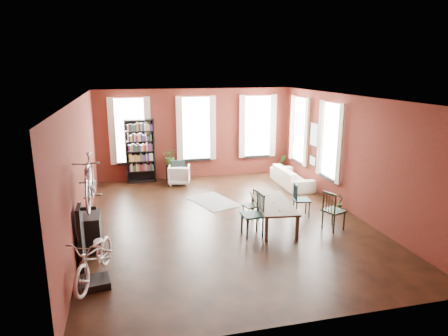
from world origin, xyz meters
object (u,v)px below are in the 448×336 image
object	(u,v)px
dining_chair_d	(302,200)
bike_trainer	(96,283)
dining_chair_a	(252,215)
bookshelf	(140,151)
dining_table	(273,214)
dining_chair_c	(334,211)
console_table	(92,231)
white_armchair	(179,174)
plant_stand	(171,173)
dining_chair_b	(251,206)
bicycle_floor	(93,236)
cream_sofa	(292,174)

from	to	relation	value
dining_chair_d	bike_trainer	size ratio (longest dim) A/B	1.87
dining_chair_a	bookshelf	bearing A→B (deg)	-158.90
dining_table	dining_chair_c	distance (m)	1.49
dining_table	dining_chair_a	size ratio (longest dim) A/B	1.82
dining_table	console_table	xyz separation A→B (m)	(-4.33, -0.22, 0.08)
bookshelf	white_armchair	world-z (taller)	bookshelf
dining_chair_a	white_armchair	size ratio (longest dim) A/B	1.43
plant_stand	white_armchair	bearing A→B (deg)	-65.50
dining_chair_c	dining_chair_b	bearing A→B (deg)	38.49
dining_table	bike_trainer	world-z (taller)	dining_table
dining_table	dining_chair_a	world-z (taller)	dining_chair_a
dining_table	bicycle_floor	bearing A→B (deg)	-147.74
console_table	bicycle_floor	distance (m)	1.82
bookshelf	bicycle_floor	bearing A→B (deg)	-99.00
dining_chair_a	dining_chair_c	bearing A→B (deg)	83.70
dining_chair_d	console_table	size ratio (longest dim) A/B	1.13
dining_table	bicycle_floor	world-z (taller)	bicycle_floor
bicycle_floor	cream_sofa	bearing A→B (deg)	57.63
dining_table	bookshelf	world-z (taller)	bookshelf
dining_chair_b	white_armchair	distance (m)	4.05
bike_trainer	bookshelf	bearing A→B (deg)	80.84
bookshelf	console_table	world-z (taller)	bookshelf
dining_chair_a	bike_trainer	xyz separation A→B (m)	(-3.49, -1.53, -0.45)
white_armchair	plant_stand	world-z (taller)	white_armchair
dining_table	bike_trainer	xyz separation A→B (m)	(-4.16, -1.91, -0.25)
bookshelf	console_table	xyz separation A→B (m)	(-1.28, -5.20, -0.70)
dining_chair_c	cream_sofa	size ratio (longest dim) A/B	0.47
dining_chair_d	console_table	distance (m)	5.40
dining_chair_a	dining_chair_d	bearing A→B (deg)	116.03
dining_table	bicycle_floor	xyz separation A→B (m)	(-4.14, -1.93, 0.68)
white_armchair	console_table	world-z (taller)	console_table
white_armchair	bicycle_floor	world-z (taller)	bicycle_floor
plant_stand	bicycle_floor	xyz separation A→B (m)	(-2.12, -6.79, 0.71)
bicycle_floor	dining_table	bearing A→B (deg)	41.87
dining_table	bike_trainer	distance (m)	4.59
dining_chair_a	bicycle_floor	world-z (taller)	bicycle_floor
cream_sofa	bicycle_floor	size ratio (longest dim) A/B	1.21
bike_trainer	console_table	size ratio (longest dim) A/B	0.61
bookshelf	dining_chair_c	bearing A→B (deg)	-51.01
white_armchair	bike_trainer	distance (m)	6.72
plant_stand	dining_chair_b	bearing A→B (deg)	-69.38
bookshelf	bicycle_floor	xyz separation A→B (m)	(-1.09, -6.91, -0.10)
dining_chair_b	white_armchair	size ratio (longest dim) A/B	1.10
white_armchair	plant_stand	bearing A→B (deg)	-53.44
bookshelf	bicycle_floor	world-z (taller)	bookshelf
dining_chair_b	bookshelf	bearing A→B (deg)	-162.07
console_table	plant_stand	bearing A→B (deg)	65.59
white_armchair	bicycle_floor	bearing A→B (deg)	81.64
dining_chair_b	bike_trainer	size ratio (longest dim) A/B	1.65
dining_chair_a	dining_chair_b	bearing A→B (deg)	161.43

